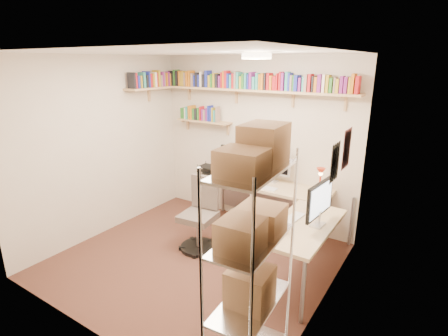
{
  "coord_description": "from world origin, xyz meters",
  "views": [
    {
      "loc": [
        2.43,
        -3.07,
        2.4
      ],
      "look_at": [
        0.08,
        0.55,
        1.09
      ],
      "focal_mm": 28.0,
      "sensor_mm": 36.0,
      "label": 1
    }
  ],
  "objects": [
    {
      "name": "ground",
      "position": [
        0.0,
        0.0,
        0.0
      ],
      "size": [
        3.2,
        3.2,
        0.0
      ],
      "primitive_type": "plane",
      "color": "#4D2B21",
      "rests_on": "ground"
    },
    {
      "name": "room_shell",
      "position": [
        0.0,
        0.0,
        1.55
      ],
      "size": [
        3.24,
        3.04,
        2.52
      ],
      "color": "beige",
      "rests_on": "ground"
    },
    {
      "name": "wall_shelves",
      "position": [
        -0.42,
        1.3,
        2.03
      ],
      "size": [
        3.12,
        1.09,
        0.8
      ],
      "color": "tan",
      "rests_on": "ground"
    },
    {
      "name": "corner_desk",
      "position": [
        0.49,
        0.97,
        0.72
      ],
      "size": [
        2.24,
        1.9,
        1.26
      ],
      "color": "beige",
      "rests_on": "ground"
    },
    {
      "name": "office_chair",
      "position": [
        -0.13,
        0.3,
        0.41
      ],
      "size": [
        0.51,
        0.52,
        0.97
      ],
      "rotation": [
        0.0,
        0.0,
        0.1
      ],
      "color": "black",
      "rests_on": "ground"
    },
    {
      "name": "wire_rack",
      "position": [
        1.39,
        -1.08,
        1.3
      ],
      "size": [
        0.43,
        0.81,
        2.0
      ],
      "rotation": [
        0.0,
        0.0,
        0.07
      ],
      "color": "silver",
      "rests_on": "ground"
    }
  ]
}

